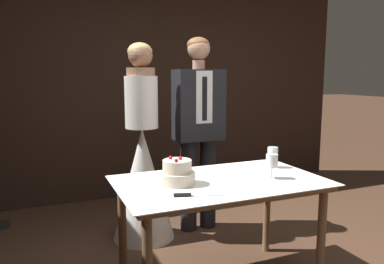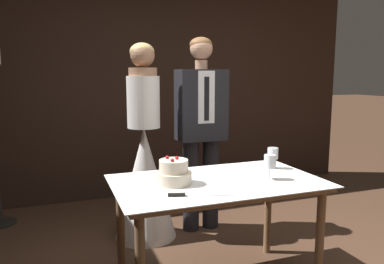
% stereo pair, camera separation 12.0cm
% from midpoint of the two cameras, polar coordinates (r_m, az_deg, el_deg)
% --- Properties ---
extents(wall_back, '(5.05, 0.12, 2.72)m').
position_cam_midpoint_polar(wall_back, '(4.53, -6.60, 7.74)').
color(wall_back, black).
rests_on(wall_back, ground_plane).
extents(cake_table, '(1.36, 0.81, 0.75)m').
position_cam_midpoint_polar(cake_table, '(2.51, 2.90, -9.27)').
color(cake_table, brown).
rests_on(cake_table, ground_plane).
extents(tiered_cake, '(0.23, 0.23, 0.18)m').
position_cam_midpoint_polar(tiered_cake, '(2.39, -3.72, -6.29)').
color(tiered_cake, beige).
rests_on(tiered_cake, cake_table).
extents(cake_knife, '(0.37, 0.13, 0.02)m').
position_cam_midpoint_polar(cake_knife, '(2.16, -1.33, -9.57)').
color(cake_knife, silver).
rests_on(cake_knife, cake_table).
extents(wine_glass_near, '(0.08, 0.08, 0.16)m').
position_cam_midpoint_polar(wine_glass_near, '(2.84, 11.02, -3.19)').
color(wine_glass_near, silver).
rests_on(wine_glass_near, cake_table).
extents(wine_glass_middle, '(0.08, 0.08, 0.17)m').
position_cam_midpoint_polar(wine_glass_middle, '(2.54, 10.76, -4.53)').
color(wine_glass_middle, silver).
rests_on(wine_glass_middle, cake_table).
extents(bride, '(0.54, 0.54, 1.70)m').
position_cam_midpoint_polar(bride, '(3.30, -8.55, -5.57)').
color(bride, white).
rests_on(bride, ground_plane).
extents(groom, '(0.44, 0.25, 1.76)m').
position_cam_midpoint_polar(groom, '(3.40, -0.01, 1.20)').
color(groom, black).
rests_on(groom, ground_plane).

